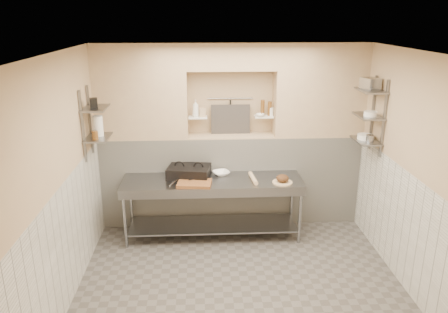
{
  "coord_description": "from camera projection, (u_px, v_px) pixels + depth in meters",
  "views": [
    {
      "loc": [
        -0.45,
        -4.68,
        3.18
      ],
      "look_at": [
        -0.15,
        0.9,
        1.35
      ],
      "focal_mm": 35.0,
      "sensor_mm": 36.0,
      "label": 1
    }
  ],
  "objects": [
    {
      "name": "wall_front",
      "position": [
        267.0,
        275.0,
        3.12
      ],
      "size": [
        4.0,
        0.1,
        2.8
      ],
      "primitive_type": "cube",
      "color": "tan",
      "rests_on": "ground"
    },
    {
      "name": "basket_right",
      "position": [
        370.0,
        83.0,
        5.89
      ],
      "size": [
        0.25,
        0.28,
        0.15
      ],
      "primitive_type": "cube",
      "rotation": [
        0.0,
        0.0,
        0.3
      ],
      "color": "gray",
      "rests_on": "wall_shelf_right_upper"
    },
    {
      "name": "condiment_a",
      "position": [
        270.0,
        109.0,
        6.59
      ],
      "size": [
        0.06,
        0.06,
        0.22
      ],
      "primitive_type": "cylinder",
      "color": "brown",
      "rests_on": "alcove_shelf_right"
    },
    {
      "name": "backwall_lower",
      "position": [
        231.0,
        179.0,
        6.9
      ],
      "size": [
        4.0,
        0.4,
        1.4
      ],
      "primitive_type": "cube",
      "color": "silver",
      "rests_on": "floor"
    },
    {
      "name": "box_left_upper",
      "position": [
        94.0,
        103.0,
        5.65
      ],
      "size": [
        0.12,
        0.12,
        0.13
      ],
      "primitive_type": "cube",
      "rotation": [
        0.0,
        0.0,
        0.24
      ],
      "color": "black",
      "rests_on": "wall_shelf_left_upper"
    },
    {
      "name": "backwall_pillar_right",
      "position": [
        319.0,
        90.0,
        6.53
      ],
      "size": [
        1.35,
        0.4,
        1.4
      ],
      "primitive_type": "cube",
      "color": "tan",
      "rests_on": "backwall_lower"
    },
    {
      "name": "utensil_rail",
      "position": [
        230.0,
        98.0,
        6.67
      ],
      "size": [
        0.7,
        0.02,
        0.02
      ],
      "primitive_type": "cylinder",
      "rotation": [
        0.0,
        1.57,
        0.0
      ],
      "color": "gray",
      "rests_on": "wall_back"
    },
    {
      "name": "bread_board",
      "position": [
        282.0,
        182.0,
        6.19
      ],
      "size": [
        0.28,
        0.28,
        0.02
      ],
      "primitive_type": "cylinder",
      "color": "#DBB17C",
      "rests_on": "prep_table"
    },
    {
      "name": "shelf_rail_right_a",
      "position": [
        373.0,
        113.0,
        6.17
      ],
      "size": [
        0.03,
        0.03,
        1.05
      ],
      "primitive_type": "cube",
      "color": "slate",
      "rests_on": "wall_right"
    },
    {
      "name": "condiment_c",
      "position": [
        271.0,
        112.0,
        6.6
      ],
      "size": [
        0.07,
        0.07,
        0.12
      ],
      "primitive_type": "cylinder",
      "color": "white",
      "rests_on": "alcove_shelf_right"
    },
    {
      "name": "alcove_shelf_right",
      "position": [
        264.0,
        117.0,
        6.62
      ],
      "size": [
        0.28,
        0.16,
        0.02
      ],
      "primitive_type": "cube",
      "color": "white",
      "rests_on": "backwall_lower"
    },
    {
      "name": "wall_back",
      "position": [
        230.0,
        132.0,
        6.92
      ],
      "size": [
        4.0,
        0.1,
        2.8
      ],
      "primitive_type": "cube",
      "color": "tan",
      "rests_on": "ground"
    },
    {
      "name": "jar_left",
      "position": [
        95.0,
        135.0,
        5.7
      ],
      "size": [
        0.08,
        0.08,
        0.12
      ],
      "primitive_type": "cylinder",
      "color": "brown",
      "rests_on": "wall_shelf_left_lower"
    },
    {
      "name": "knife_blade",
      "position": [
        197.0,
        179.0,
        6.21
      ],
      "size": [
        0.25,
        0.13,
        0.01
      ],
      "primitive_type": "cube",
      "rotation": [
        0.0,
        0.0,
        0.4
      ],
      "color": "gray",
      "rests_on": "cutting_board"
    },
    {
      "name": "wall_shelf_left_lower",
      "position": [
        98.0,
        137.0,
        5.86
      ],
      "size": [
        0.3,
        0.5,
        0.02
      ],
      "primitive_type": "cube",
      "color": "slate",
      "rests_on": "wall_left"
    },
    {
      "name": "bowl_alcove",
      "position": [
        260.0,
        115.0,
        6.56
      ],
      "size": [
        0.15,
        0.15,
        0.04
      ],
      "primitive_type": "imported",
      "rotation": [
        0.0,
        0.0,
        -0.14
      ],
      "color": "white",
      "rests_on": "alcove_shelf_right"
    },
    {
      "name": "shelf_rail_right_b",
      "position": [
        384.0,
        119.0,
        5.79
      ],
      "size": [
        0.03,
        0.03,
        1.05
      ],
      "primitive_type": "cube",
      "color": "slate",
      "rests_on": "wall_right"
    },
    {
      "name": "jar_alcove",
      "position": [
        203.0,
        112.0,
        6.54
      ],
      "size": [
        0.09,
        0.09,
        0.13
      ],
      "primitive_type": "cube",
      "color": "tan",
      "rests_on": "alcove_shelf_left"
    },
    {
      "name": "condiment_b",
      "position": [
        263.0,
        108.0,
        6.6
      ],
      "size": [
        0.06,
        0.06,
        0.23
      ],
      "primitive_type": "cylinder",
      "color": "brown",
      "rests_on": "alcove_shelf_right"
    },
    {
      "name": "wainscot_left",
      "position": [
        73.0,
        235.0,
        5.14
      ],
      "size": [
        0.02,
        3.9,
        1.4
      ],
      "primitive_type": "cube",
      "color": "silver",
      "rests_on": "floor"
    },
    {
      "name": "backwall_header",
      "position": [
        231.0,
        56.0,
        6.31
      ],
      "size": [
        1.3,
        0.4,
        0.4
      ],
      "primitive_type": "cube",
      "color": "tan",
      "rests_on": "backwall_lower"
    },
    {
      "name": "panini_press",
      "position": [
        189.0,
        172.0,
        6.39
      ],
      "size": [
        0.66,
        0.53,
        0.16
      ],
      "rotation": [
        0.0,
        0.0,
        -0.18
      ],
      "color": "black",
      "rests_on": "prep_table"
    },
    {
      "name": "splash_panel",
      "position": [
        231.0,
        119.0,
        6.7
      ],
      "size": [
        0.6,
        0.08,
        0.45
      ],
      "primitive_type": "cube",
      "rotation": [
        -0.14,
        0.0,
        0.0
      ],
      "color": "#383330",
      "rests_on": "alcove_sill"
    },
    {
      "name": "alcove_sill",
      "position": [
        231.0,
        135.0,
        6.68
      ],
      "size": [
        1.3,
        0.4,
        0.02
      ],
      "primitive_type": "cube",
      "color": "tan",
      "rests_on": "backwall_lower"
    },
    {
      "name": "alcove_shelf_left",
      "position": [
        198.0,
        117.0,
        6.57
      ],
      "size": [
        0.28,
        0.16,
        0.02
      ],
      "primitive_type": "cube",
      "color": "white",
      "rests_on": "backwall_lower"
    },
    {
      "name": "ceiling",
      "position": [
        243.0,
        47.0,
        4.57
      ],
      "size": [
        4.0,
        3.9,
        0.1
      ],
      "primitive_type": "cube",
      "color": "silver",
      "rests_on": "ground"
    },
    {
      "name": "rolling_pin",
      "position": [
        253.0,
        178.0,
        6.27
      ],
      "size": [
        0.1,
        0.42,
        0.06
      ],
      "primitive_type": "cylinder",
      "rotation": [
        1.57,
        0.0,
        0.09
      ],
      "color": "#DBB17C",
      "rests_on": "prep_table"
    },
    {
      "name": "bottle_soap",
      "position": [
        196.0,
        108.0,
        6.51
      ],
      "size": [
        0.12,
        0.12,
        0.26
      ],
      "primitive_type": "imported",
      "rotation": [
        0.0,
        0.0,
        0.23
      ],
      "color": "white",
      "rests_on": "alcove_shelf_left"
    },
    {
      "name": "canister_right",
      "position": [
        370.0,
        139.0,
        5.94
      ],
      "size": [
        0.11,
        0.11,
        0.11
      ],
      "primitive_type": "cylinder",
      "color": "gray",
      "rests_on": "wall_shelf_right_lower"
    },
    {
      "name": "tongs",
      "position": [
        173.0,
        183.0,
        6.04
      ],
      "size": [
        0.1,
        0.25,
        0.02
      ],
      "primitive_type": "cylinder",
      "rotation": [
        1.57,
        0.0,
        -0.32
      ],
      "color": "gray",
      "rests_on": "cutting_board"
    },
    {
      "name": "wall_right",
      "position": [
        415.0,
        173.0,
        5.13
      ],
      "size": [
        0.1,
        3.9,
        2.8
      ],
      "primitive_type": "cube",
      "color": "tan",
      "rests_on": "ground"
    },
    {
      "name": "wainscot_right",
      "position": [
        402.0,
        227.0,
        5.34
      ],
      "size": [
        0.02,
        3.9,
        1.4
      ],
      "primitive_type": "cube",
      "color": "silver",
      "rests_on": "floor"
    },
    {
      "name": "bowl_right_mid",
      "position": [
        370.0,
        114.0,
        5.9
      ],
      "size": [
        0.18,
        0.18,
        0.06
      ],
      "primitive_type": "cylinder",
      "color": "white",
      "rests_on": "wall_shelf_right_mid"
    },
    {
      "name": "backwall_pillar_left",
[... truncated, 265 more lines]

